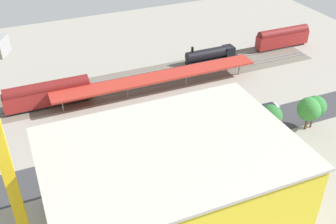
% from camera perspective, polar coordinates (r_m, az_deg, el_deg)
% --- Properties ---
extents(ground_plane, '(151.11, 151.11, 0.00)m').
position_cam_1_polar(ground_plane, '(87.30, 2.87, -1.97)').
color(ground_plane, gray).
rests_on(ground_plane, ground).
extents(rail_bed, '(94.57, 14.52, 0.01)m').
position_cam_1_polar(rail_bed, '(105.31, -2.64, 4.69)').
color(rail_bed, '#665E54').
rests_on(rail_bed, ground).
extents(street_asphalt, '(94.53, 9.91, 0.01)m').
position_cam_1_polar(street_asphalt, '(83.56, 4.43, -3.87)').
color(street_asphalt, '#38383D').
rests_on(street_asphalt, ground).
extents(track_rails, '(94.44, 8.08, 0.12)m').
position_cam_1_polar(track_rails, '(105.23, -2.64, 4.77)').
color(track_rails, '#9E9EA8').
rests_on(track_rails, ground).
extents(platform_canopy_near, '(51.45, 5.67, 4.27)m').
position_cam_1_polar(platform_canopy_near, '(97.66, -1.50, 4.95)').
color(platform_canopy_near, '#A82D23').
rests_on(platform_canopy_near, ground).
extents(locomotive, '(15.69, 3.20, 5.36)m').
position_cam_1_polar(locomotive, '(114.42, 6.30, 8.04)').
color(locomotive, black).
rests_on(locomotive, ground).
extents(passenger_coach, '(17.15, 3.00, 6.16)m').
position_cam_1_polar(passenger_coach, '(126.49, 15.90, 10.14)').
color(passenger_coach, black).
rests_on(passenger_coach, ground).
extents(freight_coach_far, '(19.91, 3.23, 6.21)m').
position_cam_1_polar(freight_coach_far, '(96.37, -16.66, 2.52)').
color(freight_coach_far, black).
rests_on(freight_coach_far, ground).
extents(parked_car_0, '(4.83, 2.07, 1.62)m').
position_cam_1_polar(parked_car_0, '(94.68, 14.05, 0.57)').
color(parked_car_0, black).
rests_on(parked_car_0, ground).
extents(parked_car_1, '(4.53, 1.73, 1.71)m').
position_cam_1_polar(parked_car_1, '(90.82, 9.80, -0.35)').
color(parked_car_1, black).
rests_on(parked_car_1, ground).
extents(parked_car_2, '(4.28, 1.89, 1.73)m').
position_cam_1_polar(parked_car_2, '(87.74, 5.96, -1.32)').
color(parked_car_2, black).
rests_on(parked_car_2, ground).
extents(parked_car_3, '(4.39, 2.00, 1.58)m').
position_cam_1_polar(parked_car_3, '(84.19, 1.62, -2.85)').
color(parked_car_3, black).
rests_on(parked_car_3, ground).
extents(construction_building, '(30.98, 21.47, 19.54)m').
position_cam_1_polar(construction_building, '(55.93, 0.34, -13.17)').
color(construction_building, yellow).
rests_on(construction_building, ground).
extents(construction_roof_slab, '(31.58, 22.07, 0.40)m').
position_cam_1_polar(construction_roof_slab, '(49.19, 0.37, -5.14)').
color(construction_roof_slab, '#B7B2A8').
rests_on(construction_roof_slab, construction_building).
extents(tower_crane, '(11.14, 19.48, 33.36)m').
position_cam_1_polar(tower_crane, '(50.48, -22.30, -8.05)').
color(tower_crane, gray).
rests_on(tower_crane, ground).
extents(box_truck_0, '(10.20, 2.99, 3.59)m').
position_cam_1_polar(box_truck_0, '(71.04, -12.28, -10.81)').
color(box_truck_0, black).
rests_on(box_truck_0, ground).
extents(box_truck_1, '(10.07, 3.09, 3.53)m').
position_cam_1_polar(box_truck_1, '(72.15, -10.38, -9.75)').
color(box_truck_1, black).
rests_on(box_truck_1, ground).
extents(box_truck_2, '(9.48, 3.17, 3.66)m').
position_cam_1_polar(box_truck_2, '(70.79, -13.02, -11.10)').
color(box_truck_2, black).
rests_on(box_truck_2, ground).
extents(street_tree_0, '(5.09, 5.09, 7.01)m').
position_cam_1_polar(street_tree_0, '(76.30, 5.80, -3.88)').
color(street_tree_0, brown).
rests_on(street_tree_0, ground).
extents(street_tree_1, '(4.85, 4.85, 6.90)m').
position_cam_1_polar(street_tree_1, '(84.90, 14.28, -0.59)').
color(street_tree_1, brown).
rests_on(street_tree_1, ground).
extents(street_tree_2, '(4.47, 4.47, 7.56)m').
position_cam_1_polar(street_tree_2, '(77.91, 7.48, -2.36)').
color(street_tree_2, brown).
rests_on(street_tree_2, ground).
extents(street_tree_3, '(4.70, 4.70, 7.55)m').
position_cam_1_polar(street_tree_3, '(89.35, 20.07, 0.70)').
color(street_tree_3, brown).
rests_on(street_tree_3, ground).
extents(street_tree_4, '(5.08, 5.08, 7.56)m').
position_cam_1_polar(street_tree_4, '(88.53, 19.38, 0.38)').
color(street_tree_4, brown).
rests_on(street_tree_4, ground).
extents(traffic_light, '(0.50, 0.36, 5.92)m').
position_cam_1_polar(traffic_light, '(73.43, -3.66, -5.94)').
color(traffic_light, '#333333').
rests_on(traffic_light, ground).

